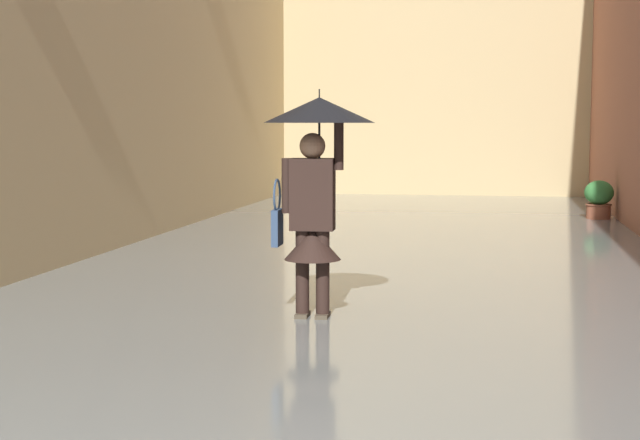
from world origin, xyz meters
name	(u,v)px	position (x,y,z in m)	size (l,w,h in m)	color
ground_plane	(383,257)	(0.00, -10.48, 0.00)	(60.00, 60.00, 0.00)	slate
flood_water	(383,255)	(0.00, -10.48, 0.03)	(8.03, 26.96, 0.06)	slate
building_facade_far	(436,14)	(0.00, -21.86, 4.42)	(10.83, 1.80, 8.83)	tan
person_wading	(315,163)	(0.10, -6.06, 1.43)	(0.97, 0.97, 2.06)	#4C4233
potted_plant_mid_left	(599,200)	(-3.30, -15.70, 0.41)	(0.52, 0.52, 0.75)	#9E563D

